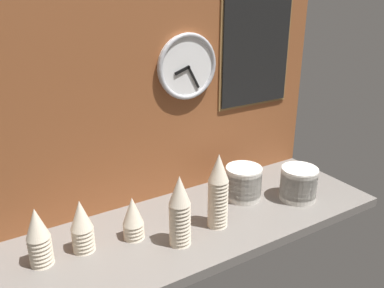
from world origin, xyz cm
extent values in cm
cube|color=slate|center=(0.00, 0.00, -2.00)|extent=(160.00, 56.00, 4.00)
cube|color=brown|center=(0.00, 26.50, 52.50)|extent=(160.00, 3.00, 105.00)
cone|color=beige|center=(6.33, -7.91, 5.56)|extent=(8.06, 8.06, 11.12)
cone|color=beige|center=(6.33, -7.91, 7.07)|extent=(8.06, 8.06, 11.12)
cone|color=beige|center=(6.33, -7.91, 8.58)|extent=(8.06, 8.06, 11.12)
cone|color=beige|center=(6.33, -7.91, 10.09)|extent=(8.06, 8.06, 11.12)
cone|color=beige|center=(6.33, -7.91, 11.59)|extent=(8.06, 8.06, 11.12)
cone|color=beige|center=(6.33, -7.91, 13.10)|extent=(8.06, 8.06, 11.12)
cone|color=beige|center=(6.33, -7.91, 14.61)|extent=(8.06, 8.06, 11.12)
cone|color=beige|center=(6.33, -7.91, 16.12)|extent=(8.06, 8.06, 11.12)
cone|color=beige|center=(6.33, -7.91, 17.63)|extent=(8.06, 8.06, 11.12)
cone|color=beige|center=(6.33, -7.91, 19.13)|extent=(8.06, 8.06, 11.12)
cone|color=beige|center=(6.33, -7.91, 20.64)|extent=(8.06, 8.06, 11.12)
cone|color=beige|center=(6.33, -7.91, 22.15)|extent=(8.06, 8.06, 11.12)
cone|color=beige|center=(6.33, -7.91, 23.66)|extent=(8.06, 8.06, 11.12)
cone|color=beige|center=(6.33, -7.91, 25.17)|extent=(8.06, 8.06, 11.12)
cone|color=beige|center=(-25.45, 1.68, 5.56)|extent=(8.06, 8.06, 11.12)
cone|color=beige|center=(-25.45, 1.68, 7.07)|extent=(8.06, 8.06, 11.12)
cone|color=beige|center=(-25.45, 1.68, 8.58)|extent=(8.06, 8.06, 11.12)
cone|color=beige|center=(-25.45, 1.68, 10.09)|extent=(8.06, 8.06, 11.12)
cone|color=beige|center=(-25.45, 1.68, 11.59)|extent=(8.06, 8.06, 11.12)
cone|color=beige|center=(-58.65, 4.07, 5.56)|extent=(8.06, 8.06, 11.12)
cone|color=beige|center=(-58.65, 4.07, 7.07)|extent=(8.06, 8.06, 11.12)
cone|color=beige|center=(-58.65, 4.07, 8.58)|extent=(8.06, 8.06, 11.12)
cone|color=beige|center=(-58.65, 4.07, 10.09)|extent=(8.06, 8.06, 11.12)
cone|color=beige|center=(-58.65, 4.07, 11.59)|extent=(8.06, 8.06, 11.12)
cone|color=beige|center=(-58.65, 4.07, 13.10)|extent=(8.06, 8.06, 11.12)
cone|color=beige|center=(-58.65, 4.07, 14.61)|extent=(8.06, 8.06, 11.12)
cone|color=beige|center=(-58.65, 4.07, 16.12)|extent=(8.06, 8.06, 11.12)
cone|color=beige|center=(-12.43, -10.68, 5.56)|extent=(8.06, 8.06, 11.12)
cone|color=beige|center=(-12.43, -10.68, 7.07)|extent=(8.06, 8.06, 11.12)
cone|color=beige|center=(-12.43, -10.68, 8.58)|extent=(8.06, 8.06, 11.12)
cone|color=beige|center=(-12.43, -10.68, 10.09)|extent=(8.06, 8.06, 11.12)
cone|color=beige|center=(-12.43, -10.68, 11.59)|extent=(8.06, 8.06, 11.12)
cone|color=beige|center=(-12.43, -10.68, 13.10)|extent=(8.06, 8.06, 11.12)
cone|color=beige|center=(-12.43, -10.68, 14.61)|extent=(8.06, 8.06, 11.12)
cone|color=beige|center=(-12.43, -10.68, 16.12)|extent=(8.06, 8.06, 11.12)
cone|color=beige|center=(-12.43, -10.68, 17.63)|extent=(8.06, 8.06, 11.12)
cone|color=beige|center=(-12.43, -10.68, 19.13)|extent=(8.06, 8.06, 11.12)
cone|color=beige|center=(-12.43, -10.68, 20.64)|extent=(8.06, 8.06, 11.12)
cone|color=beige|center=(-12.43, -10.68, 22.15)|extent=(8.06, 8.06, 11.12)
cone|color=beige|center=(-43.95, 4.01, 5.56)|extent=(8.06, 8.06, 11.12)
cone|color=beige|center=(-43.95, 4.01, 7.07)|extent=(8.06, 8.06, 11.12)
cone|color=beige|center=(-43.95, 4.01, 8.58)|extent=(8.06, 8.06, 11.12)
cone|color=beige|center=(-43.95, 4.01, 10.09)|extent=(8.06, 8.06, 11.12)
cone|color=beige|center=(-43.95, 4.01, 11.59)|extent=(8.06, 8.06, 11.12)
cone|color=beige|center=(-43.95, 4.01, 13.10)|extent=(8.06, 8.06, 11.12)
cone|color=beige|center=(-43.95, 4.01, 14.61)|extent=(8.06, 8.06, 11.12)
cylinder|color=beige|center=(49.32, -8.89, 2.04)|extent=(16.07, 16.07, 4.08)
cylinder|color=beige|center=(49.32, -8.89, 4.18)|extent=(16.07, 16.07, 4.08)
cylinder|color=beige|center=(49.32, -8.89, 6.32)|extent=(16.07, 16.07, 4.08)
cylinder|color=beige|center=(49.32, -8.89, 8.45)|extent=(16.07, 16.07, 4.08)
cylinder|color=beige|center=(49.32, -8.89, 10.59)|extent=(16.07, 16.07, 4.08)
cylinder|color=beige|center=(49.32, -8.89, 12.73)|extent=(16.07, 16.07, 4.08)
torus|color=white|center=(49.32, -8.89, 14.16)|extent=(16.25, 16.25, 1.47)
cylinder|color=beige|center=(29.03, 4.60, 2.04)|extent=(16.07, 16.07, 4.08)
cylinder|color=beige|center=(29.03, 4.60, 4.18)|extent=(16.07, 16.07, 4.08)
cylinder|color=beige|center=(29.03, 4.60, 6.32)|extent=(16.07, 16.07, 4.08)
cylinder|color=beige|center=(29.03, 4.60, 8.45)|extent=(16.07, 16.07, 4.08)
cylinder|color=beige|center=(29.03, 4.60, 10.59)|extent=(16.07, 16.07, 4.08)
cylinder|color=beige|center=(29.03, 4.60, 12.73)|extent=(16.07, 16.07, 4.08)
torus|color=white|center=(29.03, 4.60, 14.16)|extent=(16.25, 16.25, 1.47)
cylinder|color=white|center=(11.60, 23.90, 57.65)|extent=(26.88, 1.80, 26.88)
torus|color=#B2B2B7|center=(11.60, 23.09, 57.65)|extent=(27.79, 1.98, 27.79)
cube|color=black|center=(8.43, 22.60, 56.54)|extent=(6.74, 0.60, 3.36)
cube|color=black|center=(14.11, 22.60, 53.05)|extent=(5.76, 0.60, 9.61)
cylinder|color=black|center=(11.60, 22.60, 57.65)|extent=(1.34, 0.60, 1.34)
cube|color=olive|center=(49.02, 24.62, 64.29)|extent=(40.44, 0.60, 58.25)
cube|color=black|center=(49.02, 24.20, 64.29)|extent=(38.04, 1.20, 55.85)
camera|label=1|loc=(-75.26, -120.70, 89.63)|focal=38.00mm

